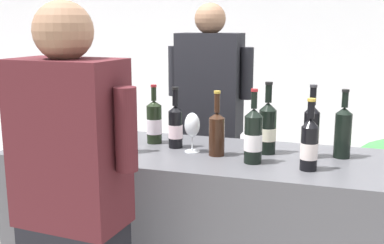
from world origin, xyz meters
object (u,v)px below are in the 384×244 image
person_server (209,142)px  wine_bottle_10 (217,132)px  wine_bottle_6 (311,131)px  wine_glass (192,126)px  wine_bottle_3 (104,128)px  wine_bottle_9 (309,144)px  wine_bottle_8 (267,128)px  ice_bucket (94,115)px  wine_bottle_2 (154,122)px  wine_bottle_7 (175,126)px  wine_bottle_0 (126,126)px  wine_bottle_5 (253,136)px  person_guest (74,229)px  wine_bottle_4 (343,131)px  wine_bottle_1 (62,126)px

person_server → wine_bottle_10: bearing=-72.2°
wine_bottle_6 → wine_glass: bearing=-171.8°
wine_bottle_3 → wine_bottle_9: wine_bottle_3 is taller
wine_bottle_8 → ice_bucket: wine_bottle_8 is taller
wine_bottle_2 → wine_glass: 0.27m
wine_bottle_2 → wine_bottle_7: same height
wine_bottle_8 → wine_bottle_9: bearing=-45.4°
wine_bottle_9 → ice_bucket: bearing=166.8°
wine_bottle_7 → wine_bottle_6: bearing=1.9°
wine_bottle_0 → wine_bottle_5: 0.63m
ice_bucket → person_guest: 0.93m
wine_bottle_3 → person_guest: size_ratio=0.20×
wine_bottle_6 → wine_bottle_9: size_ratio=1.10×
wine_bottle_0 → ice_bucket: bearing=141.0°
wine_bottle_4 → ice_bucket: size_ratio=1.34×
wine_bottle_1 → wine_bottle_3: wine_bottle_3 is taller
wine_bottle_3 → wine_bottle_0: bearing=9.5°
wine_bottle_3 → person_guest: person_guest is taller
wine_bottle_4 → person_server: bearing=143.2°
wine_bottle_2 → wine_bottle_7: bearing=-21.6°
wine_bottle_1 → person_server: (0.55, 0.85, -0.25)m
wine_bottle_0 → person_server: person_server is taller
wine_bottle_6 → ice_bucket: size_ratio=1.43×
wine_bottle_2 → wine_bottle_7: size_ratio=1.00×
wine_bottle_4 → wine_bottle_10: (-0.58, -0.14, -0.01)m
wine_bottle_7 → wine_bottle_8: bearing=3.5°
wine_bottle_5 → wine_bottle_1: bearing=-178.5°
wine_bottle_2 → wine_bottle_9: wine_bottle_9 is taller
wine_bottle_1 → wine_bottle_7: size_ratio=1.02×
wine_bottle_0 → wine_bottle_6: wine_bottle_0 is taller
wine_bottle_4 → wine_bottle_5: (-0.39, -0.21, -0.00)m
wine_bottle_1 → wine_bottle_5: (0.98, 0.03, 0.01)m
wine_bottle_4 → wine_bottle_1: bearing=-170.1°
wine_bottle_10 → person_server: size_ratio=0.18×
wine_bottle_5 → wine_bottle_8: (0.04, 0.18, 0.00)m
wine_bottle_4 → person_guest: size_ratio=0.19×
wine_bottle_4 → wine_bottle_8: size_ratio=0.93×
wine_bottle_0 → wine_bottle_3: size_ratio=1.02×
wine_bottle_1 → wine_bottle_9: bearing=-0.4°
wine_bottle_1 → wine_glass: 0.67m
wine_bottle_10 → person_server: person_server is taller
wine_bottle_0 → wine_bottle_10: bearing=10.5°
wine_bottle_1 → person_server: bearing=57.2°
wine_bottle_0 → ice_bucket: 0.40m
wine_glass → wine_bottle_3: bearing=-163.8°
wine_bottle_4 → person_server: size_ratio=0.19×
person_server → wine_bottle_0: bearing=-103.2°
wine_bottle_8 → person_server: size_ratio=0.20×
wine_bottle_6 → wine_bottle_8: (-0.21, 0.01, -0.00)m
wine_bottle_0 → wine_bottle_1: bearing=-177.5°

